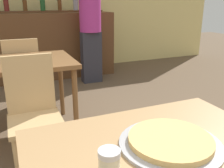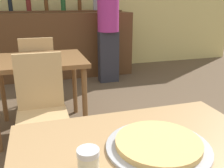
{
  "view_description": "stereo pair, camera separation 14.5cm",
  "coord_description": "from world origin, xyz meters",
  "px_view_note": "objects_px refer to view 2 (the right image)",
  "views": [
    {
      "loc": [
        -0.51,
        -0.72,
        1.3
      ],
      "look_at": [
        0.03,
        0.55,
        0.84
      ],
      "focal_mm": 40.0,
      "sensor_mm": 36.0,
      "label": 1
    },
    {
      "loc": [
        -0.37,
        -0.77,
        1.3
      ],
      "look_at": [
        0.03,
        0.55,
        0.84
      ],
      "focal_mm": 40.0,
      "sensor_mm": 36.0,
      "label": 2
    }
  ],
  "objects_px": {
    "cheese_shaker": "(88,161)",
    "person_standing": "(108,24)",
    "pizza_tray": "(158,144)",
    "chair_far_side_front": "(41,104)",
    "chair_far_side_back": "(38,70)"
  },
  "relations": [
    {
      "from": "chair_far_side_back",
      "to": "cheese_shaker",
      "type": "relative_size",
      "value": 9.84
    },
    {
      "from": "chair_far_side_back",
      "to": "person_standing",
      "type": "relative_size",
      "value": 0.52
    },
    {
      "from": "chair_far_side_front",
      "to": "person_standing",
      "type": "xyz_separation_m",
      "value": [
        1.14,
        1.97,
        0.44
      ]
    },
    {
      "from": "chair_far_side_back",
      "to": "pizza_tray",
      "type": "bearing_deg",
      "value": 100.74
    },
    {
      "from": "chair_far_side_front",
      "to": "chair_far_side_back",
      "type": "height_order",
      "value": "same"
    },
    {
      "from": "chair_far_side_front",
      "to": "cheese_shaker",
      "type": "xyz_separation_m",
      "value": [
        0.14,
        -1.25,
        0.28
      ]
    },
    {
      "from": "chair_far_side_back",
      "to": "pizza_tray",
      "type": "xyz_separation_m",
      "value": [
        0.43,
        -2.27,
        0.25
      ]
    },
    {
      "from": "chair_far_side_front",
      "to": "pizza_tray",
      "type": "relative_size",
      "value": 2.18
    },
    {
      "from": "cheese_shaker",
      "to": "person_standing",
      "type": "bearing_deg",
      "value": 72.72
    },
    {
      "from": "pizza_tray",
      "to": "person_standing",
      "type": "bearing_deg",
      "value": 77.38
    },
    {
      "from": "pizza_tray",
      "to": "cheese_shaker",
      "type": "height_order",
      "value": "cheese_shaker"
    },
    {
      "from": "chair_far_side_front",
      "to": "chair_far_side_back",
      "type": "xyz_separation_m",
      "value": [
        0.0,
        1.09,
        0.0
      ]
    },
    {
      "from": "chair_far_side_back",
      "to": "chair_far_side_front",
      "type": "bearing_deg",
      "value": 90.0
    },
    {
      "from": "chair_far_side_front",
      "to": "person_standing",
      "type": "bearing_deg",
      "value": 60.05
    },
    {
      "from": "pizza_tray",
      "to": "cheese_shaker",
      "type": "xyz_separation_m",
      "value": [
        -0.3,
        -0.07,
        0.03
      ]
    }
  ]
}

